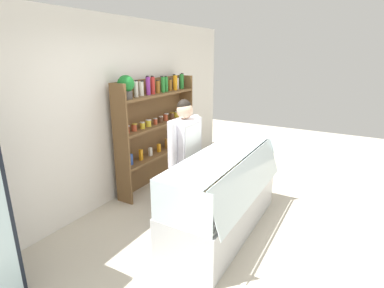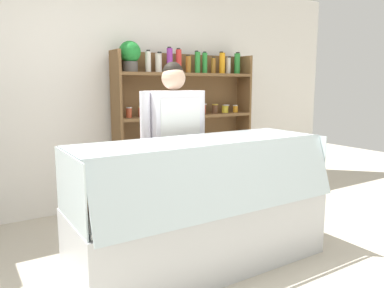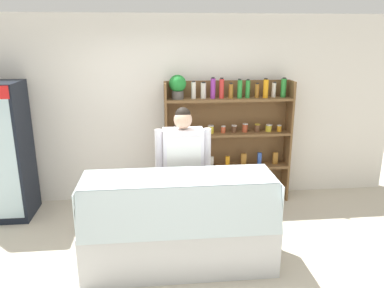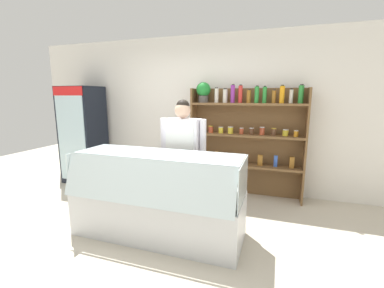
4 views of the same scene
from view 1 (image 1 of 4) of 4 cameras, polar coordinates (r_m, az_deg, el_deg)
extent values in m
plane|color=beige|center=(4.03, 7.39, -16.01)|extent=(12.00, 12.00, 0.00)
cube|color=white|center=(4.58, -15.54, 5.85)|extent=(6.80, 0.10, 2.70)
cylinder|color=red|center=(3.27, -32.44, -20.11)|extent=(0.06, 0.06, 0.20)
cube|color=brown|center=(5.17, -7.67, 2.35)|extent=(1.82, 0.02, 1.79)
cube|color=brown|center=(4.42, -13.25, -0.45)|extent=(0.03, 0.28, 1.79)
cube|color=brown|center=(5.81, -1.20, 4.12)|extent=(0.03, 0.28, 1.79)
cube|color=brown|center=(5.19, -6.28, -1.67)|extent=(1.76, 0.28, 0.04)
cube|color=brown|center=(5.05, -6.46, 3.73)|extent=(1.76, 0.28, 0.04)
cube|color=brown|center=(4.96, -6.66, 9.37)|extent=(1.76, 0.28, 0.04)
cylinder|color=#4C4742|center=(4.39, -12.35, 9.11)|extent=(0.16, 0.16, 0.11)
sphere|color=#1E7D2D|center=(4.38, -12.48, 11.16)|extent=(0.24, 0.24, 0.24)
cylinder|color=silver|center=(4.56, -10.62, 10.23)|extent=(0.07, 0.07, 0.23)
cylinder|color=black|center=(4.54, -10.60, 11.77)|extent=(0.04, 0.04, 0.02)
cylinder|color=silver|center=(4.68, -9.65, 10.35)|extent=(0.08, 0.08, 0.22)
cylinder|color=black|center=(4.65, -9.46, 11.77)|extent=(0.05, 0.05, 0.02)
cylinder|color=purple|center=(4.76, -8.37, 10.88)|extent=(0.07, 0.07, 0.28)
cylinder|color=black|center=(4.75, -8.49, 12.65)|extent=(0.04, 0.04, 0.02)
cylinder|color=red|center=(4.85, -7.47, 10.98)|extent=(0.07, 0.07, 0.27)
cylinder|color=black|center=(4.84, -7.59, 12.66)|extent=(0.04, 0.04, 0.02)
cylinder|color=#9E6623|center=(4.96, -6.50, 10.73)|extent=(0.06, 0.06, 0.20)
cylinder|color=black|center=(4.95, -6.61, 11.96)|extent=(0.04, 0.04, 0.02)
cylinder|color=#2D8C38|center=(5.05, -5.56, 11.17)|extent=(0.07, 0.07, 0.25)
cylinder|color=black|center=(5.05, -5.80, 12.69)|extent=(0.04, 0.04, 0.02)
cylinder|color=#2D8C38|center=(5.15, -4.95, 11.27)|extent=(0.06, 0.06, 0.25)
cylinder|color=black|center=(5.15, -5.02, 12.72)|extent=(0.04, 0.04, 0.02)
cylinder|color=#9E6623|center=(5.28, -4.18, 11.12)|extent=(0.06, 0.06, 0.19)
cylinder|color=black|center=(5.26, -4.13, 12.24)|extent=(0.04, 0.04, 0.02)
cylinder|color=orange|center=(5.35, -3.22, 11.57)|extent=(0.07, 0.07, 0.26)
cylinder|color=black|center=(5.35, -3.44, 13.03)|extent=(0.05, 0.05, 0.02)
cylinder|color=silver|center=(5.49, -2.83, 11.43)|extent=(0.06, 0.06, 0.20)
cylinder|color=black|center=(5.47, -2.66, 12.57)|extent=(0.04, 0.04, 0.02)
cylinder|color=#2D8C38|center=(5.59, -1.97, 11.84)|extent=(0.08, 0.08, 0.26)
cylinder|color=black|center=(5.58, -1.90, 13.26)|extent=(0.05, 0.05, 0.02)
cylinder|color=#BF4C2D|center=(4.47, -12.25, 2.66)|extent=(0.06, 0.06, 0.11)
cylinder|color=silver|center=(4.46, -12.22, 3.38)|extent=(0.07, 0.07, 0.01)
cylinder|color=#BF4C2D|center=(4.59, -10.96, 3.09)|extent=(0.08, 0.08, 0.10)
cylinder|color=gold|center=(4.57, -10.89, 3.78)|extent=(0.08, 0.08, 0.01)
cylinder|color=yellow|center=(4.71, -9.41, 3.45)|extent=(0.08, 0.08, 0.09)
cylinder|color=silver|center=(4.71, -9.50, 4.08)|extent=(0.08, 0.08, 0.01)
cylinder|color=yellow|center=(4.84, -8.31, 3.91)|extent=(0.09, 0.09, 0.10)
cylinder|color=silver|center=(4.83, -8.30, 4.57)|extent=(0.09, 0.09, 0.01)
cylinder|color=#BF4C2D|center=(4.98, -6.98, 4.26)|extent=(0.07, 0.07, 0.09)
cylinder|color=silver|center=(4.97, -7.02, 4.84)|extent=(0.07, 0.07, 0.01)
cylinder|color=brown|center=(5.11, -5.98, 4.65)|extent=(0.07, 0.07, 0.10)
cylinder|color=silver|center=(5.09, -5.95, 5.24)|extent=(0.08, 0.08, 0.01)
cylinder|color=#BF4C2D|center=(5.24, -5.06, 5.10)|extent=(0.08, 0.08, 0.12)
cylinder|color=silver|center=(5.22, -4.91, 5.77)|extent=(0.08, 0.08, 0.01)
cylinder|color=brown|center=(5.38, -3.86, 5.37)|extent=(0.08, 0.08, 0.11)
cylinder|color=gold|center=(5.37, -3.83, 5.98)|extent=(0.08, 0.08, 0.01)
cylinder|color=yellow|center=(5.53, -2.99, 5.64)|extent=(0.09, 0.09, 0.09)
cylinder|color=silver|center=(5.51, -2.82, 6.16)|extent=(0.09, 0.09, 0.01)
cylinder|color=orange|center=(5.65, -1.92, 5.84)|extent=(0.06, 0.06, 0.08)
cylinder|color=silver|center=(5.64, -1.98, 6.32)|extent=(0.07, 0.07, 0.01)
cube|color=#3356B2|center=(4.62, -11.57, -2.90)|extent=(0.06, 0.04, 0.17)
cube|color=orange|center=(4.80, -9.69, -2.05)|extent=(0.05, 0.04, 0.17)
cube|color=silver|center=(4.98, -7.94, -1.46)|extent=(0.06, 0.04, 0.14)
cube|color=orange|center=(5.16, -6.31, -0.75)|extent=(0.06, 0.04, 0.14)
cube|color=#9E6623|center=(5.34, -4.81, 0.10)|extent=(0.08, 0.04, 0.17)
cube|color=#3356B2|center=(5.53, -3.40, 0.76)|extent=(0.06, 0.04, 0.18)
cube|color=#9E6623|center=(5.73, -2.09, 1.32)|extent=(0.07, 0.04, 0.18)
cube|color=silver|center=(3.91, 5.79, -12.34)|extent=(2.02, 0.73, 0.55)
cube|color=white|center=(3.77, 5.93, -8.43)|extent=(1.96, 0.67, 0.03)
cube|color=silver|center=(3.58, 11.09, -6.52)|extent=(1.98, 0.16, 0.47)
cube|color=silver|center=(3.63, 5.41, -2.12)|extent=(1.98, 0.57, 0.01)
cube|color=silver|center=(2.89, -2.24, -12.14)|extent=(0.01, 0.69, 0.45)
cube|color=silver|center=(4.57, 11.12, -1.32)|extent=(0.01, 0.69, 0.45)
cube|color=beige|center=(3.14, -1.92, -13.03)|extent=(0.16, 0.12, 0.06)
cube|color=white|center=(3.04, 1.69, -14.12)|extent=(0.05, 0.03, 0.02)
cube|color=beige|center=(3.32, 0.27, -11.40)|extent=(0.16, 0.13, 0.04)
cube|color=white|center=(3.23, 3.72, -12.22)|extent=(0.05, 0.03, 0.02)
cube|color=tan|center=(3.50, 2.21, -9.71)|extent=(0.16, 0.14, 0.05)
cube|color=white|center=(3.42, 5.51, -10.51)|extent=(0.05, 0.03, 0.02)
cube|color=beige|center=(3.69, 3.93, -8.31)|extent=(0.16, 0.11, 0.05)
cube|color=white|center=(3.61, 7.09, -8.97)|extent=(0.05, 0.03, 0.02)
cube|color=tan|center=(3.89, 5.48, -6.95)|extent=(0.16, 0.12, 0.05)
cube|color=white|center=(3.81, 8.49, -7.59)|extent=(0.05, 0.03, 0.02)
cube|color=beige|center=(4.09, 6.86, -5.85)|extent=(0.16, 0.11, 0.04)
cube|color=white|center=(4.02, 9.75, -6.35)|extent=(0.05, 0.03, 0.02)
cube|color=beige|center=(4.29, 8.12, -4.70)|extent=(0.16, 0.13, 0.05)
cube|color=white|center=(4.23, 10.87, -5.22)|extent=(0.05, 0.03, 0.02)
cube|color=tan|center=(4.50, 9.25, -3.68)|extent=(0.17, 0.14, 0.06)
cube|color=white|center=(4.44, 11.89, -4.20)|extent=(0.05, 0.03, 0.02)
cylinder|color=#C1706B|center=(3.03, 1.34, -13.21)|extent=(0.18, 0.17, 0.15)
cylinder|color=#C1706B|center=(3.20, 3.25, -11.55)|extent=(0.17, 0.15, 0.14)
cylinder|color=#C1706B|center=(3.37, 4.96, -9.83)|extent=(0.20, 0.16, 0.16)
cylinder|color=white|center=(4.13, 9.96, -4.43)|extent=(0.07, 0.07, 0.22)
cylinder|color=white|center=(4.21, 10.43, -3.87)|extent=(0.07, 0.07, 0.24)
cylinder|color=#383D51|center=(4.11, -2.02, -9.18)|extent=(0.13, 0.13, 0.75)
cylinder|color=#383D51|center=(4.26, -0.56, -8.14)|extent=(0.13, 0.13, 0.75)
cube|color=white|center=(3.94, -1.34, 0.36)|extent=(0.47, 0.24, 0.62)
cube|color=white|center=(3.99, 0.24, -4.45)|extent=(0.39, 0.01, 1.16)
cylinder|color=white|center=(3.70, -3.60, -0.26)|extent=(0.09, 0.09, 0.56)
cylinder|color=white|center=(4.17, 0.67, 1.73)|extent=(0.09, 0.09, 0.56)
sphere|color=#D8AD8E|center=(3.84, -1.38, 6.39)|extent=(0.21, 0.21, 0.21)
sphere|color=black|center=(3.84, -1.51, 7.18)|extent=(0.18, 0.18, 0.18)
camera|label=2|loc=(2.00, 56.73, -13.34)|focal=35.00mm
camera|label=3|loc=(3.67, 69.03, 10.07)|focal=35.00mm
camera|label=4|loc=(4.65, 45.48, 5.63)|focal=24.00mm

